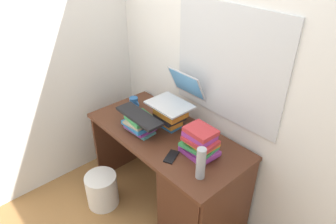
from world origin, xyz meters
name	(u,v)px	position (x,y,z in m)	size (l,w,h in m)	color
ground_plane	(166,200)	(0.00, 0.00, 0.00)	(6.00, 6.00, 0.00)	olive
wall_back	(202,50)	(0.00, 0.35, 1.30)	(6.00, 0.06, 2.60)	white
wall_left	(94,31)	(-0.93, 0.00, 1.30)	(0.05, 6.00, 2.60)	silver
desk	(192,189)	(0.33, -0.02, 0.39)	(1.30, 0.61, 0.72)	#4C2819
book_stack_tall	(170,115)	(-0.05, 0.09, 0.82)	(0.24, 0.19, 0.19)	#2672B2
book_stack_keyboard_riser	(139,124)	(-0.16, -0.13, 0.78)	(0.24, 0.21, 0.12)	teal
book_stack_side	(200,143)	(0.34, 0.01, 0.82)	(0.26, 0.21, 0.21)	#8C338C
laptop	(177,96)	(-0.06, 0.16, 0.97)	(0.33, 0.35, 0.23)	#B7BABF
keyboard	(139,116)	(-0.16, -0.12, 0.85)	(0.42, 0.14, 0.02)	black
computer_mouse	(191,144)	(0.24, 0.03, 0.74)	(0.06, 0.10, 0.04)	#A5A8AD
mug	(134,103)	(-0.47, 0.06, 0.77)	(0.11, 0.07, 0.09)	#265999
water_bottle	(201,163)	(0.49, -0.15, 0.83)	(0.06, 0.06, 0.22)	#999EA5
cell_phone	(171,157)	(0.23, -0.15, 0.73)	(0.07, 0.14, 0.01)	black
wastebasket	(102,190)	(-0.34, -0.42, 0.15)	(0.27, 0.27, 0.30)	silver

